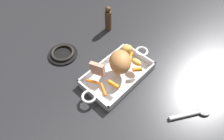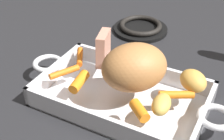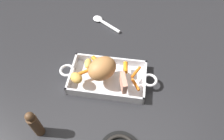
{
  "view_description": "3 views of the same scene",
  "coord_description": "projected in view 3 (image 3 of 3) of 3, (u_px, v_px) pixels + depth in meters",
  "views": [
    {
      "loc": [
        -0.47,
        -0.41,
        0.86
      ],
      "look_at": [
        -0.02,
        0.02,
        0.07
      ],
      "focal_mm": 32.33,
      "sensor_mm": 36.0,
      "label": 1
    },
    {
      "loc": [
        0.23,
        -0.48,
        0.46
      ],
      "look_at": [
        -0.02,
        -0.01,
        0.09
      ],
      "focal_mm": 50.48,
      "sensor_mm": 36.0,
      "label": 2
    },
    {
      "loc": [
        -0.1,
        0.58,
        0.88
      ],
      "look_at": [
        -0.02,
        0.0,
        0.09
      ],
      "focal_mm": 34.62,
      "sensor_mm": 36.0,
      "label": 3
    }
  ],
  "objects": [
    {
      "name": "baby_carrot_center_right",
      "position": [
        96.0,
        60.0,
        1.06
      ],
      "size": [
        0.05,
        0.05,
        0.02
      ],
      "primitive_type": "cylinder",
      "rotation": [
        1.56,
        0.0,
        4.02
      ],
      "color": "orange",
      "rests_on": "roasting_dish"
    },
    {
      "name": "serving_spoon",
      "position": [
        103.0,
        22.0,
        1.3
      ],
      "size": [
        0.19,
        0.14,
        0.02
      ],
      "rotation": [
        0.0,
        0.0,
        5.7
      ],
      "color": "white",
      "rests_on": "ground_plane"
    },
    {
      "name": "baby_carrot_southeast",
      "position": [
        136.0,
        85.0,
        0.98
      ],
      "size": [
        0.05,
        0.06,
        0.02
      ],
      "primitive_type": "cylinder",
      "rotation": [
        1.53,
        0.0,
        3.68
      ],
      "color": "orange",
      "rests_on": "roasting_dish"
    },
    {
      "name": "baby_carrot_long",
      "position": [
        83.0,
        72.0,
        1.02
      ],
      "size": [
        0.07,
        0.05,
        0.02
      ],
      "primitive_type": "cylinder",
      "rotation": [
        1.51,
        0.0,
        5.28
      ],
      "color": "orange",
      "rests_on": "roasting_dish"
    },
    {
      "name": "potato_golden_large",
      "position": [
        88.0,
        63.0,
        1.04
      ],
      "size": [
        0.04,
        0.06,
        0.03
      ],
      "primitive_type": "ellipsoid",
      "rotation": [
        0.0,
        0.0,
        1.67
      ],
      "color": "gold",
      "rests_on": "roasting_dish"
    },
    {
      "name": "potato_corner",
      "position": [
        76.0,
        78.0,
        0.98
      ],
      "size": [
        0.08,
        0.08,
        0.04
      ],
      "primitive_type": "ellipsoid",
      "rotation": [
        0.0,
        0.0,
        5.64
      ],
      "color": "gold",
      "rests_on": "roasting_dish"
    },
    {
      "name": "ground_plane",
      "position": [
        108.0,
        80.0,
        1.06
      ],
      "size": [
        2.32,
        2.32,
        0.0
      ],
      "primitive_type": "plane",
      "color": "#232326"
    },
    {
      "name": "roasting_dish",
      "position": [
        108.0,
        78.0,
        1.05
      ],
      "size": [
        0.47,
        0.22,
        0.05
      ],
      "color": "silver",
      "rests_on": "ground_plane"
    },
    {
      "name": "pepper_mill",
      "position": [
        35.0,
        124.0,
        0.84
      ],
      "size": [
        0.04,
        0.04,
        0.17
      ],
      "color": "#4C331E",
      "rests_on": "ground_plane"
    },
    {
      "name": "pork_roast",
      "position": [
        102.0,
        69.0,
        0.98
      ],
      "size": [
        0.17,
        0.18,
        0.1
      ],
      "primitive_type": "ellipsoid",
      "rotation": [
        0.0,
        0.0,
        0.8
      ],
      "color": "#B07440",
      "rests_on": "roasting_dish"
    },
    {
      "name": "roast_slice_thick",
      "position": [
        123.0,
        83.0,
        0.95
      ],
      "size": [
        0.04,
        0.08,
        0.08
      ],
      "primitive_type": "cube",
      "rotation": [
        0.09,
        0.0,
        3.44
      ],
      "color": "tan",
      "rests_on": "roasting_dish"
    },
    {
      "name": "baby_carrot_center_left",
      "position": [
        126.0,
        67.0,
        1.03
      ],
      "size": [
        0.03,
        0.06,
        0.02
      ],
      "primitive_type": "cylinder",
      "rotation": [
        1.6,
        0.0,
        0.11
      ],
      "color": "orange",
      "rests_on": "roasting_dish"
    },
    {
      "name": "baby_carrot_southwest",
      "position": [
        136.0,
        72.0,
        1.02
      ],
      "size": [
        0.05,
        0.07,
        0.02
      ],
      "primitive_type": "cylinder",
      "rotation": [
        1.55,
        0.0,
        5.8
      ],
      "color": "orange",
      "rests_on": "roasting_dish"
    }
  ]
}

